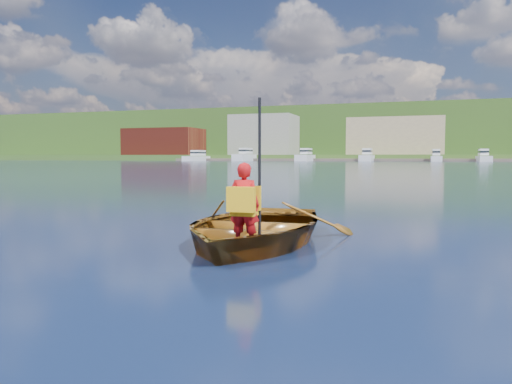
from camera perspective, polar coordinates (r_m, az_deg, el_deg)
The scene contains 8 objects.
ground at distance 6.32m, azimuth -2.29°, elevation -6.95°, with size 600.00×600.00×0.00m.
rowboat at distance 6.98m, azimuth -0.25°, elevation -4.04°, with size 2.68×3.69×0.75m.
child_paddler at distance 6.03m, azimuth -1.33°, elevation -1.37°, with size 0.38×0.35×1.82m.
shoreline at distance 242.62m, azimuth 17.51°, elevation 5.97°, with size 400.00×140.00×22.00m.
dock at distance 153.84m, azimuth 18.80°, elevation 3.49°, with size 160.02×4.67×0.80m.
waterfront_buildings at distance 171.24m, azimuth 14.69°, elevation 6.06°, with size 202.00×16.00×14.00m.
marina_yachts at distance 149.31m, azimuth 15.41°, elevation 3.92°, with size 146.00×13.82×4.37m.
hillside_trees at distance 250.33m, azimuth 17.13°, elevation 8.03°, with size 315.19×78.94×25.81m.
Camera 1 is at (2.15, -5.83, 1.20)m, focal length 35.00 mm.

